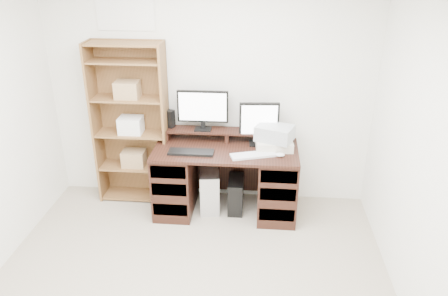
# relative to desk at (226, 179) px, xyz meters

# --- Properties ---
(room) EXTENTS (3.54, 4.04, 2.54)m
(room) POSITION_rel_desk_xyz_m (-0.21, -1.64, 0.86)
(room) COLOR tan
(room) RESTS_ON ground
(desk) EXTENTS (1.50, 0.70, 0.75)m
(desk) POSITION_rel_desk_xyz_m (0.00, 0.00, 0.00)
(desk) COLOR black
(desk) RESTS_ON ground
(riser_shelf) EXTENTS (1.40, 0.22, 0.12)m
(riser_shelf) POSITION_rel_desk_xyz_m (0.00, 0.21, 0.45)
(riser_shelf) COLOR black
(riser_shelf) RESTS_ON desk
(monitor_wide) EXTENTS (0.54, 0.14, 0.43)m
(monitor_wide) POSITION_rel_desk_xyz_m (-0.26, 0.22, 0.72)
(monitor_wide) COLOR black
(monitor_wide) RESTS_ON riser_shelf
(monitor_small) EXTENTS (0.42, 0.17, 0.46)m
(monitor_small) POSITION_rel_desk_xyz_m (0.34, 0.15, 0.61)
(monitor_small) COLOR black
(monitor_small) RESTS_ON desk
(speaker) EXTENTS (0.10, 0.10, 0.19)m
(speaker) POSITION_rel_desk_xyz_m (-0.62, 0.24, 0.58)
(speaker) COLOR black
(speaker) RESTS_ON riser_shelf
(keyboard_black) EXTENTS (0.46, 0.16, 0.03)m
(keyboard_black) POSITION_rel_desk_xyz_m (-0.34, -0.15, 0.37)
(keyboard_black) COLOR black
(keyboard_black) RESTS_ON desk
(keyboard_white) EXTENTS (0.48, 0.27, 0.02)m
(keyboard_white) POSITION_rel_desk_xyz_m (0.29, -0.16, 0.37)
(keyboard_white) COLOR silver
(keyboard_white) RESTS_ON desk
(mouse) EXTENTS (0.11, 0.09, 0.04)m
(mouse) POSITION_rel_desk_xyz_m (0.56, -0.15, 0.38)
(mouse) COLOR silver
(mouse) RESTS_ON desk
(printer) EXTENTS (0.40, 0.31, 0.09)m
(printer) POSITION_rel_desk_xyz_m (0.50, 0.04, 0.41)
(printer) COLOR beige
(printer) RESTS_ON desk
(basket) EXTENTS (0.43, 0.37, 0.16)m
(basket) POSITION_rel_desk_xyz_m (0.50, 0.04, 0.53)
(basket) COLOR #A6ADB1
(basket) RESTS_ON printer
(tower_silver) EXTENTS (0.27, 0.49, 0.46)m
(tower_silver) POSITION_rel_desk_xyz_m (-0.19, 0.06, -0.16)
(tower_silver) COLOR silver
(tower_silver) RESTS_ON ground
(tower_black) EXTENTS (0.16, 0.37, 0.37)m
(tower_black) POSITION_rel_desk_xyz_m (0.11, 0.03, -0.20)
(tower_black) COLOR black
(tower_black) RESTS_ON ground
(bookshelf) EXTENTS (0.80, 0.30, 1.80)m
(bookshelf) POSITION_rel_desk_xyz_m (-1.05, 0.21, 0.53)
(bookshelf) COLOR brown
(bookshelf) RESTS_ON ground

